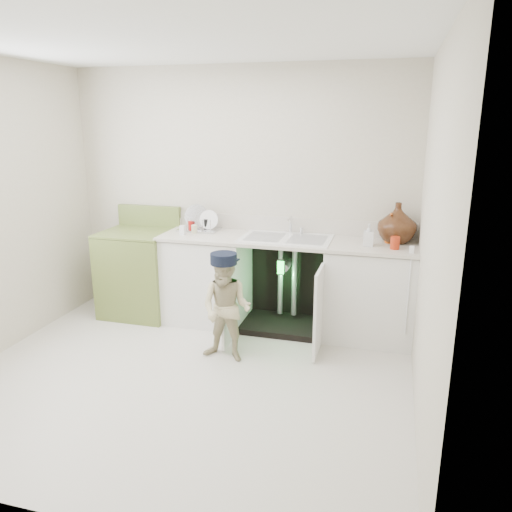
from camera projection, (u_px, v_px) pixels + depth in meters
The scene contains 5 objects.
ground at pixel (185, 378), 3.97m from camera, with size 3.50×3.50×0.00m, color beige.
room_shell at pixel (178, 225), 3.63m from camera, with size 6.00×5.50×1.26m.
counter_run at pixel (290, 281), 4.81m from camera, with size 2.44×1.02×1.26m.
avocado_stove at pixel (140, 271), 5.20m from camera, with size 0.71×0.65×1.10m.
repair_worker at pixel (226, 307), 4.17m from camera, with size 0.63×0.64×0.93m.
Camera 1 is at (1.50, -3.28, 2.00)m, focal length 35.00 mm.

